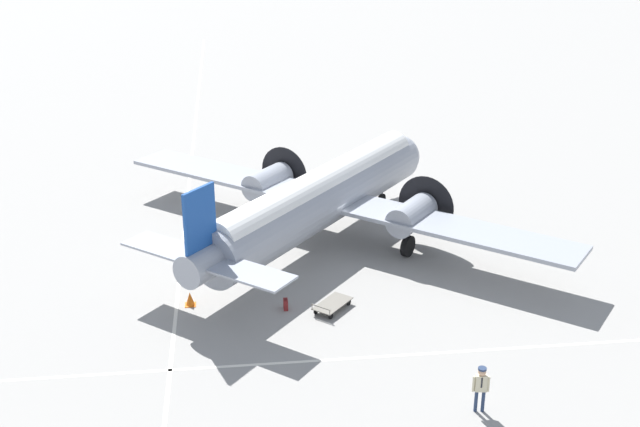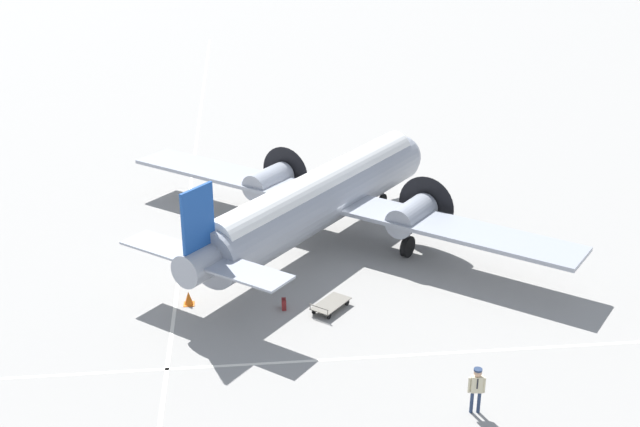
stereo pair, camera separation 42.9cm
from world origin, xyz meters
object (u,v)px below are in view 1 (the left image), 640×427
(airliner_main, at_px, (325,196))
(suitcase_near_door, at_px, (286,304))
(baggage_cart, at_px, (332,304))
(crew_foreground, at_px, (481,384))
(traffic_cone, at_px, (190,299))

(airliner_main, relative_size, suitcase_near_door, 42.91)
(airliner_main, xyz_separation_m, baggage_cart, (-7.22, 0.53, -2.31))
(crew_foreground, xyz_separation_m, baggage_cart, (7.87, 4.23, -0.86))
(baggage_cart, xyz_separation_m, traffic_cone, (1.14, 6.22, 0.03))
(baggage_cart, height_order, traffic_cone, traffic_cone)
(suitcase_near_door, height_order, traffic_cone, traffic_cone)
(baggage_cart, bearing_deg, airliner_main, 36.32)
(crew_foreground, distance_m, suitcase_near_door, 10.32)
(crew_foreground, bearing_deg, airliner_main, -68.92)
(airliner_main, xyz_separation_m, crew_foreground, (-15.09, -3.70, -1.45))
(airliner_main, distance_m, suitcase_near_door, 7.76)
(crew_foreground, bearing_deg, suitcase_near_door, -45.18)
(baggage_cart, bearing_deg, suitcase_near_door, 122.44)
(airliner_main, distance_m, crew_foreground, 15.60)
(airliner_main, height_order, traffic_cone, airliner_main)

